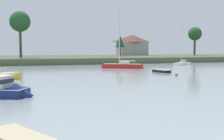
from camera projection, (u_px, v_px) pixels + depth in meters
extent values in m
cube|color=#4C563D|center=(43.00, 59.00, 95.41)|extent=(210.54, 55.39, 1.63)
cube|color=white|center=(182.00, 65.00, 70.48)|extent=(6.69, 4.83, 1.05)
cube|color=#CCB78E|center=(182.00, 63.00, 70.44)|extent=(6.24, 4.45, 0.04)
cube|color=silver|center=(183.00, 62.00, 70.68)|extent=(1.82, 1.66, 0.41)
cylinder|color=silver|center=(182.00, 43.00, 69.67)|extent=(0.14, 0.14, 9.70)
cylinder|color=silver|center=(184.00, 60.00, 71.02)|extent=(2.40, 1.46, 0.11)
cylinder|color=silver|center=(184.00, 60.00, 71.02)|extent=(2.18, 1.35, 0.14)
cylinder|color=#999999|center=(179.00, 43.00, 68.64)|extent=(2.37, 1.39, 9.65)
cone|color=navy|center=(25.00, 95.00, 22.51)|extent=(2.38, 2.49, 1.94)
cube|color=black|center=(161.00, 72.00, 47.60)|extent=(1.93, 3.58, 0.62)
cube|color=#C6B289|center=(161.00, 70.00, 47.58)|extent=(2.06, 3.74, 0.05)
cube|color=tan|center=(161.00, 70.00, 47.58)|extent=(1.20, 0.29, 0.03)
cube|color=#C6B289|center=(19.00, 135.00, 11.22)|extent=(2.85, 3.78, 0.05)
cube|color=tan|center=(19.00, 136.00, 11.22)|extent=(1.07, 0.59, 0.03)
cube|color=#B2231E|center=(123.00, 68.00, 58.46)|extent=(8.34, 6.47, 1.49)
cube|color=#CCB78E|center=(123.00, 64.00, 58.40)|extent=(7.76, 5.97, 0.04)
cube|color=silver|center=(125.00, 63.00, 58.29)|extent=(2.33, 2.19, 0.51)
cylinder|color=silver|center=(119.00, 36.00, 58.14)|extent=(0.17, 0.17, 11.44)
cylinder|color=silver|center=(127.00, 61.00, 58.13)|extent=(2.93, 1.97, 0.14)
cylinder|color=silver|center=(127.00, 61.00, 58.12)|extent=(2.65, 1.79, 0.14)
cylinder|color=#999999|center=(112.00, 37.00, 58.53)|extent=(2.88, 1.88, 11.40)
sphere|color=red|center=(176.00, 75.00, 41.41)|extent=(0.43, 0.43, 0.43)
torus|color=#333338|center=(176.00, 73.00, 41.40)|extent=(0.12, 0.12, 0.02)
cylinder|color=brown|center=(120.00, 49.00, 98.71)|extent=(0.43, 0.43, 5.11)
cone|color=#1E4723|center=(120.00, 41.00, 98.52)|extent=(3.40, 3.40, 4.15)
cylinder|color=brown|center=(20.00, 42.00, 78.57)|extent=(0.71, 0.71, 8.90)
sphere|color=#235128|center=(20.00, 21.00, 78.16)|extent=(5.78, 5.78, 5.78)
cylinder|color=brown|center=(195.00, 46.00, 111.74)|extent=(0.81, 0.81, 7.48)
sphere|color=#235128|center=(195.00, 34.00, 111.38)|extent=(5.41, 5.41, 5.41)
cube|color=#9E998E|center=(132.00, 49.00, 114.36)|extent=(11.74, 6.59, 5.42)
pyramid|color=brown|center=(132.00, 39.00, 114.06)|extent=(12.68, 7.12, 2.93)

